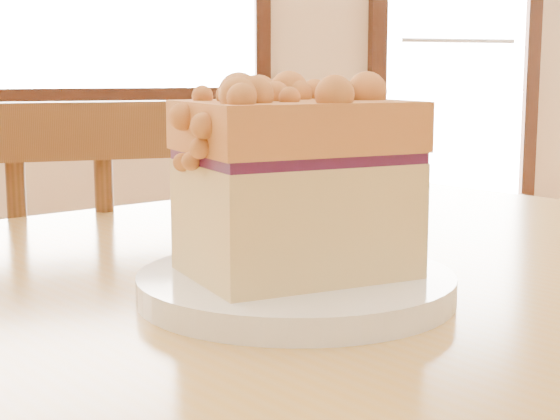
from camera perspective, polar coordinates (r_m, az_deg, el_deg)
The scene contains 3 objects.
entry_door at distance 5.04m, azimuth 11.72°, elevation 12.61°, with size 1.08×0.06×2.29m.
plate at distance 0.53m, azimuth 1.06°, elevation -5.11°, with size 0.20×0.20×0.02m.
cake_slice at distance 0.52m, azimuth 1.04°, elevation 2.15°, with size 0.15×0.11×0.12m.
Camera 1 is at (-0.26, -0.35, 0.89)m, focal length 55.00 mm.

